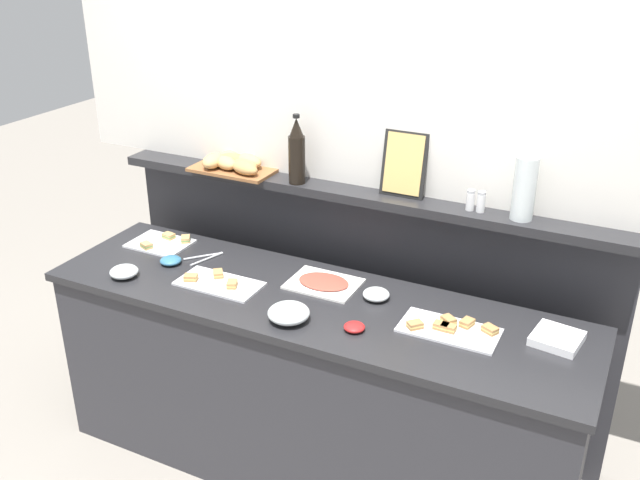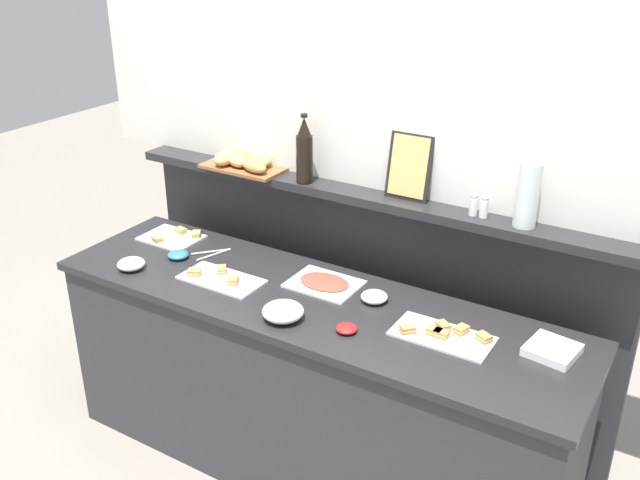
# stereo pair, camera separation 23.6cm
# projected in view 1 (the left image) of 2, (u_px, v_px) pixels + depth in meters

# --- Properties ---
(ground_plane) EXTENTS (12.00, 12.00, 0.00)m
(ground_plane) POSITION_uv_depth(u_px,v_px,m) (363.00, 394.00, 3.79)
(ground_plane) COLOR gray
(buffet_counter) EXTENTS (2.32, 0.64, 0.88)m
(buffet_counter) POSITION_uv_depth(u_px,v_px,m) (311.00, 387.00, 3.12)
(buffet_counter) COLOR #2D2D33
(buffet_counter) RESTS_ON ground_plane
(back_ledge_unit) EXTENTS (2.41, 0.22, 1.22)m
(back_ledge_unit) POSITION_uv_depth(u_px,v_px,m) (358.00, 297.00, 3.44)
(back_ledge_unit) COLOR #2D2D33
(back_ledge_unit) RESTS_ON ground_plane
(upper_wall_panel) EXTENTS (3.01, 0.08, 1.38)m
(upper_wall_panel) POSITION_uv_depth(u_px,v_px,m) (367.00, 26.00, 2.93)
(upper_wall_panel) COLOR white
(upper_wall_panel) RESTS_ON back_ledge_unit
(sandwich_platter_front) EXTENTS (0.36, 0.19, 0.04)m
(sandwich_platter_front) POSITION_uv_depth(u_px,v_px,m) (218.00, 283.00, 3.04)
(sandwich_platter_front) COLOR silver
(sandwich_platter_front) RESTS_ON buffet_counter
(sandwich_platter_side) EXTENTS (0.38, 0.19, 0.04)m
(sandwich_platter_side) POSITION_uv_depth(u_px,v_px,m) (450.00, 329.00, 2.70)
(sandwich_platter_side) COLOR silver
(sandwich_platter_side) RESTS_ON buffet_counter
(sandwich_platter_rear) EXTENTS (0.28, 0.21, 0.04)m
(sandwich_platter_rear) POSITION_uv_depth(u_px,v_px,m) (162.00, 243.00, 3.41)
(sandwich_platter_rear) COLOR white
(sandwich_platter_rear) RESTS_ON buffet_counter
(cold_cuts_platter) EXTENTS (0.30, 0.23, 0.02)m
(cold_cuts_platter) POSITION_uv_depth(u_px,v_px,m) (324.00, 283.00, 3.04)
(cold_cuts_platter) COLOR white
(cold_cuts_platter) RESTS_ON buffet_counter
(glass_bowl_large) EXTENTS (0.17, 0.17, 0.07)m
(glass_bowl_large) POSITION_uv_depth(u_px,v_px,m) (288.00, 314.00, 2.77)
(glass_bowl_large) COLOR silver
(glass_bowl_large) RESTS_ON buffet_counter
(glass_bowl_medium) EXTENTS (0.12, 0.12, 0.05)m
(glass_bowl_medium) POSITION_uv_depth(u_px,v_px,m) (124.00, 272.00, 3.10)
(glass_bowl_medium) COLOR silver
(glass_bowl_medium) RESTS_ON buffet_counter
(glass_bowl_small) EXTENTS (0.11, 0.11, 0.04)m
(glass_bowl_small) POSITION_uv_depth(u_px,v_px,m) (376.00, 295.00, 2.92)
(glass_bowl_small) COLOR silver
(glass_bowl_small) RESTS_ON buffet_counter
(condiment_bowl_cream) EXTENTS (0.10, 0.10, 0.03)m
(condiment_bowl_cream) POSITION_uv_depth(u_px,v_px,m) (171.00, 260.00, 3.22)
(condiment_bowl_cream) COLOR teal
(condiment_bowl_cream) RESTS_ON buffet_counter
(condiment_bowl_dark) EXTENTS (0.08, 0.08, 0.03)m
(condiment_bowl_dark) POSITION_uv_depth(u_px,v_px,m) (354.00, 327.00, 2.71)
(condiment_bowl_dark) COLOR red
(condiment_bowl_dark) RESTS_ON buffet_counter
(serving_tongs) EXTENTS (0.13, 0.18, 0.01)m
(serving_tongs) POSITION_uv_depth(u_px,v_px,m) (206.00, 257.00, 3.27)
(serving_tongs) COLOR #B7BABF
(serving_tongs) RESTS_ON buffet_counter
(napkin_stack) EXTENTS (0.19, 0.19, 0.03)m
(napkin_stack) POSITION_uv_depth(u_px,v_px,m) (557.00, 338.00, 2.63)
(napkin_stack) COLOR white
(napkin_stack) RESTS_ON buffet_counter
(wine_bottle_dark) EXTENTS (0.08, 0.08, 0.32)m
(wine_bottle_dark) POSITION_uv_depth(u_px,v_px,m) (297.00, 153.00, 3.16)
(wine_bottle_dark) COLOR black
(wine_bottle_dark) RESTS_ON back_ledge_unit
(salt_shaker) EXTENTS (0.03, 0.03, 0.09)m
(salt_shaker) POSITION_uv_depth(u_px,v_px,m) (470.00, 200.00, 2.90)
(salt_shaker) COLOR white
(salt_shaker) RESTS_ON back_ledge_unit
(pepper_shaker) EXTENTS (0.03, 0.03, 0.09)m
(pepper_shaker) POSITION_uv_depth(u_px,v_px,m) (481.00, 202.00, 2.89)
(pepper_shaker) COLOR white
(pepper_shaker) RESTS_ON back_ledge_unit
(bread_basket) EXTENTS (0.40, 0.27, 0.08)m
(bread_basket) POSITION_uv_depth(u_px,v_px,m) (234.00, 163.00, 3.36)
(bread_basket) COLOR brown
(bread_basket) RESTS_ON back_ledge_unit
(framed_picture) EXTENTS (0.20, 0.07, 0.28)m
(framed_picture) POSITION_uv_depth(u_px,v_px,m) (404.00, 164.00, 3.02)
(framed_picture) COLOR black
(framed_picture) RESTS_ON back_ledge_unit
(water_carafe) EXTENTS (0.09, 0.09, 0.26)m
(water_carafe) POSITION_uv_depth(u_px,v_px,m) (524.00, 188.00, 2.78)
(water_carafe) COLOR silver
(water_carafe) RESTS_ON back_ledge_unit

